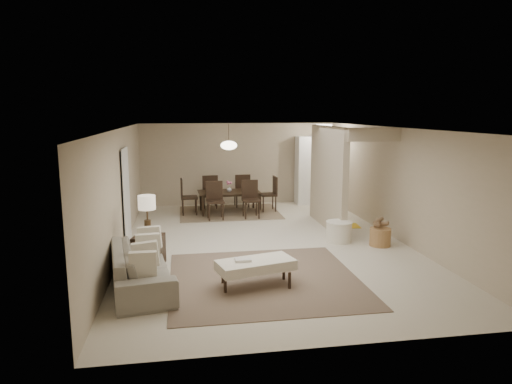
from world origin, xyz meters
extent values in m
plane|color=beige|center=(0.00, 0.00, 0.00)|extent=(9.00, 9.00, 0.00)
plane|color=white|center=(0.00, 0.00, 2.50)|extent=(9.00, 9.00, 0.00)
plane|color=tan|center=(0.00, 4.50, 1.25)|extent=(6.00, 0.00, 6.00)
plane|color=tan|center=(-3.00, 0.00, 1.25)|extent=(0.00, 9.00, 9.00)
plane|color=tan|center=(3.00, 0.00, 1.25)|extent=(0.00, 9.00, 9.00)
cube|color=tan|center=(1.80, 1.25, 1.25)|extent=(0.15, 2.50, 2.50)
cube|color=black|center=(-2.97, 0.60, 1.02)|extent=(0.04, 0.90, 2.04)
cube|color=white|center=(2.35, 4.15, 1.05)|extent=(1.20, 0.55, 2.10)
cylinder|color=white|center=(2.30, 3.20, 2.46)|extent=(0.44, 0.44, 0.05)
cube|color=brown|center=(-0.40, -2.11, 0.01)|extent=(3.20, 3.20, 0.01)
imported|color=gray|center=(-2.45, -2.11, 0.33)|extent=(2.38, 1.24, 0.66)
cube|color=silver|center=(-0.60, -2.41, 0.37)|extent=(1.36, 0.87, 0.17)
cylinder|color=black|center=(-1.12, -2.62, 0.14)|extent=(0.05, 0.05, 0.28)
cylinder|color=black|center=(-0.08, -2.62, 0.14)|extent=(0.05, 0.05, 0.28)
cylinder|color=black|center=(-1.12, -2.20, 0.14)|extent=(0.05, 0.05, 0.28)
cylinder|color=black|center=(-0.08, -2.20, 0.14)|extent=(0.05, 0.05, 0.28)
cube|color=black|center=(-2.40, -1.06, 0.29)|extent=(0.62, 0.62, 0.57)
cylinder|color=#46331E|center=(-2.40, -1.06, 0.72)|extent=(0.12, 0.12, 0.30)
cylinder|color=#46331E|center=(-2.40, -1.06, 1.00)|extent=(0.03, 0.03, 0.26)
cylinder|color=beige|center=(-2.40, -1.06, 1.20)|extent=(0.32, 0.32, 0.26)
cylinder|color=silver|center=(1.64, -0.10, 0.22)|extent=(0.58, 0.58, 0.45)
cylinder|color=olive|center=(2.41, -0.55, 0.19)|extent=(0.52, 0.52, 0.38)
cube|color=#7A694B|center=(-0.44, 3.22, 0.01)|extent=(2.80, 2.10, 0.01)
imported|color=black|center=(-0.44, 3.22, 0.30)|extent=(1.77, 1.03, 0.61)
imported|color=silver|center=(-0.44, 3.22, 0.68)|extent=(0.16, 0.16, 0.14)
cube|color=yellow|center=(2.21, 1.21, 0.01)|extent=(0.87, 0.59, 0.01)
cylinder|color=#46331E|center=(-0.44, 3.22, 2.25)|extent=(0.02, 0.02, 0.50)
ellipsoid|color=#FFEAC6|center=(-0.44, 3.22, 1.92)|extent=(0.46, 0.46, 0.25)
camera|label=1|loc=(-1.74, -9.45, 2.83)|focal=32.00mm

